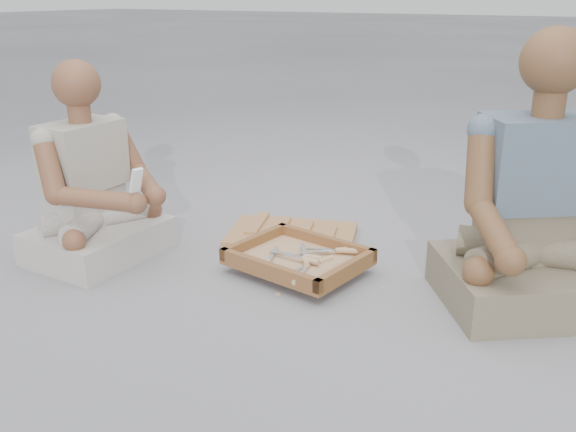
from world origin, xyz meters
The scene contains 23 objects.
ground centered at (0.00, 0.00, 0.00)m, with size 60.00×60.00×0.00m, color gray.
carved_panel centered at (-0.26, 0.66, 0.02)m, with size 0.56×0.37×0.04m, color #A86F41.
tool_tray centered at (-0.06, 0.36, 0.06)m, with size 0.54×0.46×0.06m.
chisel_0 centered at (0.04, 0.38, 0.06)m, with size 0.09×0.21×0.02m.
chisel_1 centered at (0.08, 0.49, 0.08)m, with size 0.21×0.10×0.02m.
chisel_2 centered at (-0.01, 0.34, 0.08)m, with size 0.22×0.03×0.02m.
chisel_3 centered at (-0.13, 0.25, 0.07)m, with size 0.09×0.21×0.02m.
chisel_4 centered at (0.03, 0.21, 0.07)m, with size 0.06×0.22×0.02m.
chisel_5 centered at (0.06, 0.49, 0.07)m, with size 0.17×0.16×0.02m.
chisel_6 centered at (-0.03, 0.38, 0.07)m, with size 0.22×0.05×0.02m.
chisel_7 centered at (-0.02, 0.34, 0.07)m, with size 0.14×0.19×0.02m.
wood_chip_0 centered at (-0.02, 0.63, 0.00)m, with size 0.02×0.01×0.00m, color tan.
wood_chip_1 centered at (0.00, 0.52, 0.00)m, with size 0.02×0.01×0.00m, color tan.
wood_chip_2 centered at (-0.13, 0.65, 0.00)m, with size 0.02×0.01×0.00m, color tan.
wood_chip_3 centered at (-0.03, 0.16, 0.00)m, with size 0.02×0.01×0.00m, color tan.
wood_chip_4 centered at (-0.21, 0.75, 0.00)m, with size 0.02×0.01×0.00m, color tan.
wood_chip_5 centered at (0.29, 0.40, 0.00)m, with size 0.02×0.01×0.00m, color tan.
wood_chip_6 centered at (-0.17, 0.43, 0.00)m, with size 0.02×0.01×0.00m, color tan.
wood_chip_7 centered at (-0.03, 0.49, 0.00)m, with size 0.02×0.01×0.00m, color tan.
wood_chip_8 centered at (-0.35, 0.68, 0.00)m, with size 0.02×0.01×0.00m, color tan.
craftsman centered at (-0.88, 0.10, 0.28)m, with size 0.54×0.53×0.81m.
companion centered at (0.78, 0.56, 0.32)m, with size 0.78×0.75×0.96m.
mobile_phone centered at (-0.58, 0.04, 0.39)m, with size 0.06×0.05×0.10m.
Camera 1 is at (1.08, -1.68, 1.06)m, focal length 40.00 mm.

